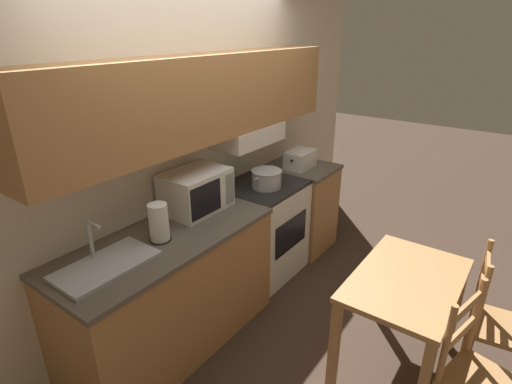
{
  "coord_description": "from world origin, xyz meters",
  "views": [
    {
      "loc": [
        -2.22,
        -2.23,
        2.22
      ],
      "look_at": [
        0.05,
        -0.58,
        1.05
      ],
      "focal_mm": 28.0,
      "sensor_mm": 36.0,
      "label": 1
    }
  ],
  "objects_px": {
    "microwave": "(196,191)",
    "paper_towel_roll": "(159,223)",
    "toaster": "(300,159)",
    "sink_basin": "(106,264)",
    "chair_right_of_table": "(497,324)",
    "dining_table": "(405,294)",
    "chair_left_of_table": "(477,379)",
    "cooking_pot": "(266,178)",
    "stove_range": "(262,229)"
  },
  "relations": [
    {
      "from": "sink_basin",
      "to": "dining_table",
      "type": "distance_m",
      "value": 1.88
    },
    {
      "from": "chair_right_of_table",
      "to": "cooking_pot",
      "type": "bearing_deg",
      "value": 78.64
    },
    {
      "from": "sink_basin",
      "to": "toaster",
      "type": "bearing_deg",
      "value": -0.5
    },
    {
      "from": "chair_left_of_table",
      "to": "chair_right_of_table",
      "type": "relative_size",
      "value": 1.0
    },
    {
      "from": "stove_range",
      "to": "paper_towel_roll",
      "type": "distance_m",
      "value": 1.35
    },
    {
      "from": "microwave",
      "to": "sink_basin",
      "type": "xyz_separation_m",
      "value": [
        -0.9,
        -0.13,
        -0.14
      ]
    },
    {
      "from": "stove_range",
      "to": "cooking_pot",
      "type": "height_order",
      "value": "cooking_pot"
    },
    {
      "from": "microwave",
      "to": "paper_towel_roll",
      "type": "xyz_separation_m",
      "value": [
        -0.49,
        -0.14,
        -0.03
      ]
    },
    {
      "from": "stove_range",
      "to": "chair_left_of_table",
      "type": "distance_m",
      "value": 2.07
    },
    {
      "from": "stove_range",
      "to": "paper_towel_roll",
      "type": "xyz_separation_m",
      "value": [
        -1.22,
        -0.03,
        0.58
      ]
    },
    {
      "from": "sink_basin",
      "to": "chair_left_of_table",
      "type": "relative_size",
      "value": 0.62
    },
    {
      "from": "microwave",
      "to": "toaster",
      "type": "height_order",
      "value": "microwave"
    },
    {
      "from": "sink_basin",
      "to": "chair_right_of_table",
      "type": "bearing_deg",
      "value": -53.27
    },
    {
      "from": "stove_range",
      "to": "microwave",
      "type": "xyz_separation_m",
      "value": [
        -0.72,
        0.11,
        0.61
      ]
    },
    {
      "from": "stove_range",
      "to": "paper_towel_roll",
      "type": "bearing_deg",
      "value": -178.77
    },
    {
      "from": "stove_range",
      "to": "chair_right_of_table",
      "type": "relative_size",
      "value": 0.95
    },
    {
      "from": "paper_towel_roll",
      "to": "chair_left_of_table",
      "type": "bearing_deg",
      "value": -75.39
    },
    {
      "from": "cooking_pot",
      "to": "chair_right_of_table",
      "type": "height_order",
      "value": "cooking_pot"
    },
    {
      "from": "microwave",
      "to": "paper_towel_roll",
      "type": "relative_size",
      "value": 1.92
    },
    {
      "from": "cooking_pot",
      "to": "toaster",
      "type": "bearing_deg",
      "value": 2.64
    },
    {
      "from": "toaster",
      "to": "dining_table",
      "type": "distance_m",
      "value": 1.8
    },
    {
      "from": "cooking_pot",
      "to": "sink_basin",
      "type": "bearing_deg",
      "value": 178.24
    },
    {
      "from": "microwave",
      "to": "sink_basin",
      "type": "height_order",
      "value": "microwave"
    },
    {
      "from": "cooking_pot",
      "to": "toaster",
      "type": "xyz_separation_m",
      "value": [
        0.64,
        0.03,
        0.0
      ]
    },
    {
      "from": "chair_right_of_table",
      "to": "sink_basin",
      "type": "bearing_deg",
      "value": 119.53
    },
    {
      "from": "dining_table",
      "to": "chair_right_of_table",
      "type": "height_order",
      "value": "chair_right_of_table"
    },
    {
      "from": "toaster",
      "to": "chair_right_of_table",
      "type": "relative_size",
      "value": 0.35
    },
    {
      "from": "paper_towel_roll",
      "to": "chair_left_of_table",
      "type": "height_order",
      "value": "paper_towel_roll"
    },
    {
      "from": "cooking_pot",
      "to": "dining_table",
      "type": "bearing_deg",
      "value": -106.64
    },
    {
      "from": "sink_basin",
      "to": "dining_table",
      "type": "height_order",
      "value": "sink_basin"
    },
    {
      "from": "cooking_pot",
      "to": "stove_range",
      "type": "bearing_deg",
      "value": 64.29
    },
    {
      "from": "cooking_pot",
      "to": "chair_right_of_table",
      "type": "distance_m",
      "value": 1.99
    },
    {
      "from": "chair_right_of_table",
      "to": "microwave",
      "type": "bearing_deg",
      "value": 97.71
    },
    {
      "from": "stove_range",
      "to": "chair_right_of_table",
      "type": "distance_m",
      "value": 1.98
    },
    {
      "from": "dining_table",
      "to": "chair_left_of_table",
      "type": "distance_m",
      "value": 0.59
    },
    {
      "from": "sink_basin",
      "to": "chair_left_of_table",
      "type": "xyz_separation_m",
      "value": [
        0.91,
        -1.92,
        -0.47
      ]
    },
    {
      "from": "sink_basin",
      "to": "paper_towel_roll",
      "type": "relative_size",
      "value": 2.25
    },
    {
      "from": "chair_right_of_table",
      "to": "toaster",
      "type": "bearing_deg",
      "value": 60.93
    },
    {
      "from": "microwave",
      "to": "dining_table",
      "type": "xyz_separation_m",
      "value": [
        0.28,
        -1.55,
        -0.44
      ]
    },
    {
      "from": "microwave",
      "to": "toaster",
      "type": "bearing_deg",
      "value": -6.27
    },
    {
      "from": "microwave",
      "to": "chair_left_of_table",
      "type": "distance_m",
      "value": 2.14
    },
    {
      "from": "paper_towel_roll",
      "to": "dining_table",
      "type": "relative_size",
      "value": 0.27
    },
    {
      "from": "microwave",
      "to": "dining_table",
      "type": "distance_m",
      "value": 1.64
    },
    {
      "from": "sink_basin",
      "to": "paper_towel_roll",
      "type": "height_order",
      "value": "sink_basin"
    },
    {
      "from": "microwave",
      "to": "paper_towel_roll",
      "type": "distance_m",
      "value": 0.51
    },
    {
      "from": "toaster",
      "to": "sink_basin",
      "type": "height_order",
      "value": "sink_basin"
    },
    {
      "from": "stove_range",
      "to": "chair_left_of_table",
      "type": "height_order",
      "value": "chair_left_of_table"
    },
    {
      "from": "toaster",
      "to": "chair_right_of_table",
      "type": "bearing_deg",
      "value": -111.87
    },
    {
      "from": "chair_left_of_table",
      "to": "chair_right_of_table",
      "type": "distance_m",
      "value": 0.55
    },
    {
      "from": "cooking_pot",
      "to": "paper_towel_roll",
      "type": "height_order",
      "value": "paper_towel_roll"
    }
  ]
}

